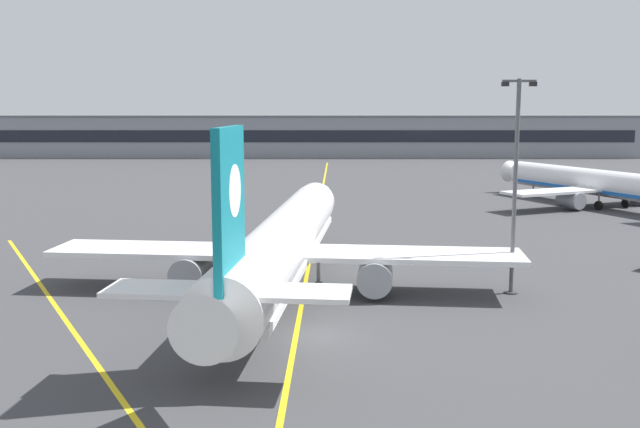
{
  "coord_description": "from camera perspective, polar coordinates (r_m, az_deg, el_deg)",
  "views": [
    {
      "loc": [
        0.6,
        -38.78,
        12.61
      ],
      "look_at": [
        0.66,
        6.27,
        5.82
      ],
      "focal_mm": 40.92,
      "sensor_mm": 36.0,
      "label": 1
    }
  ],
  "objects": [
    {
      "name": "terminal_building",
      "position": [
        177.64,
        -1.44,
        6.12
      ],
      "size": [
        162.94,
        12.4,
        10.04
      ],
      "color": "gray",
      "rests_on": "ground"
    },
    {
      "name": "airliner_background",
      "position": [
        96.27,
        21.2,
        2.19
      ],
      "size": [
        26.67,
        33.44,
        10.0
      ],
      "color": "white",
      "rests_on": "ground"
    },
    {
      "name": "taxiway_lead_in_stripe",
      "position": [
        45.12,
        -19.15,
        -8.15
      ],
      "size": [
        29.29,
        52.66,
        0.01
      ],
      "primitive_type": "cube",
      "rotation": [
        0.0,
        0.0,
        0.5
      ],
      "color": "yellow",
      "rests_on": "ground"
    },
    {
      "name": "taxiway_centreline",
      "position": [
        69.93,
        -0.57,
        -1.82
      ],
      "size": [
        4.68,
        179.95,
        0.01
      ],
      "primitive_type": "cube",
      "rotation": [
        0.0,
        0.0,
        -0.02
      ],
      "color": "yellow",
      "rests_on": "ground"
    },
    {
      "name": "airliner_foreground",
      "position": [
        48.78,
        -3.01,
        -2.37
      ],
      "size": [
        32.32,
        41.52,
        11.65
      ],
      "color": "white",
      "rests_on": "ground"
    },
    {
      "name": "ground_plane",
      "position": [
        40.79,
        -0.93,
        -9.45
      ],
      "size": [
        400.0,
        400.0,
        0.0
      ],
      "primitive_type": "plane",
      "color": "#3D3D3F"
    },
    {
      "name": "apron_lamp_post",
      "position": [
        49.77,
        14.94,
        2.32
      ],
      "size": [
        2.24,
        0.9,
        14.26
      ],
      "color": "#515156",
      "rests_on": "ground"
    }
  ]
}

